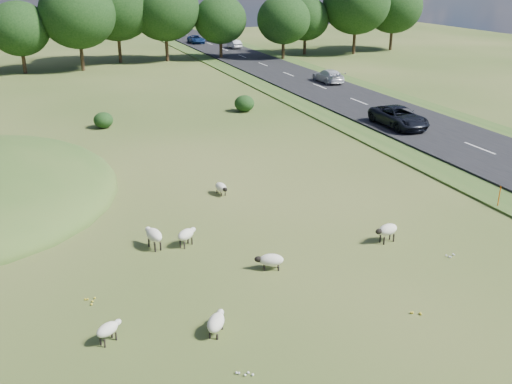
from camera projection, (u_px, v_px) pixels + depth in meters
ground at (155, 136)px, 42.83m from camera, size 160.00×160.00×0.00m
road at (328, 91)px, 58.20m from camera, size 8.00×150.00×0.25m
treeline at (84, 14)px, 70.89m from camera, size 96.28×14.66×11.70m
shrubs at (93, 111)px, 47.29m from camera, size 24.68×7.81×1.56m
marker_post at (499, 197)px, 29.67m from camera, size 0.06×0.06×1.20m
sheep_0 at (221, 187)px, 31.49m from camera, size 0.64×1.19×0.66m
sheep_1 at (108, 329)px, 18.90m from camera, size 1.02×0.83×0.73m
sheep_2 at (270, 260)px, 23.56m from camera, size 1.27×0.85×0.70m
sheep_3 at (186, 234)px, 25.54m from camera, size 1.12×0.95×0.82m
sheep_4 at (154, 235)px, 25.29m from camera, size 0.82×1.36×0.94m
sheep_5 at (216, 322)px, 19.39m from camera, size 1.01×1.23×0.71m
sheep_6 at (387, 230)px, 25.87m from camera, size 1.27×0.70×0.89m
car_0 at (399, 117)px, 44.13m from camera, size 2.55×5.54×1.54m
car_1 at (234, 44)px, 88.80m from camera, size 1.33×3.81×1.26m
car_2 at (196, 39)px, 94.98m from camera, size 2.12×4.59×1.28m
car_3 at (215, 37)px, 97.71m from camera, size 1.86×4.56×1.32m
car_4 at (328, 76)px, 61.78m from camera, size 1.94×4.76×1.38m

